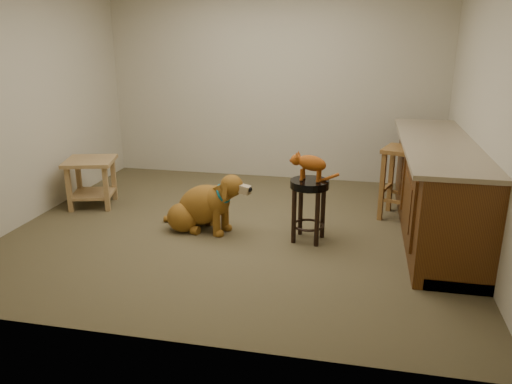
% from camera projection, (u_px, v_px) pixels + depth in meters
% --- Properties ---
extents(floor, '(4.50, 4.00, 0.01)m').
position_uv_depth(floor, '(238.00, 229.00, 5.15)').
color(floor, '#4E452B').
rests_on(floor, ground).
extents(room_shell, '(4.54, 4.04, 2.62)m').
position_uv_depth(room_shell, '(236.00, 61.00, 4.63)').
color(room_shell, '#B8B094').
rests_on(room_shell, ground).
extents(cabinet_run, '(0.70, 2.56, 0.94)m').
position_uv_depth(cabinet_run, '(437.00, 191.00, 4.91)').
color(cabinet_run, '#4F2A0E').
rests_on(cabinet_run, ground).
extents(padded_stool, '(0.37, 0.37, 0.61)m').
position_uv_depth(padded_stool, '(309.00, 198.00, 4.75)').
color(padded_stool, black).
rests_on(padded_stool, ground).
extents(wood_stool, '(0.53, 0.53, 0.78)m').
position_uv_depth(wood_stool, '(402.00, 182.00, 5.33)').
color(wood_stool, brown).
rests_on(wood_stool, ground).
extents(side_table, '(0.66, 0.66, 0.55)m').
position_uv_depth(side_table, '(91.00, 175.00, 5.73)').
color(side_table, '#997647').
rests_on(side_table, ground).
extents(golden_retriever, '(1.02, 0.58, 0.67)m').
position_uv_depth(golden_retriever, '(203.00, 206.00, 5.06)').
color(golden_retriever, brown).
rests_on(golden_retriever, ground).
extents(tabby_kitten, '(0.48, 0.18, 0.30)m').
position_uv_depth(tabby_kitten, '(309.00, 164.00, 4.65)').
color(tabby_kitten, '#873C0D').
rests_on(tabby_kitten, padded_stool).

